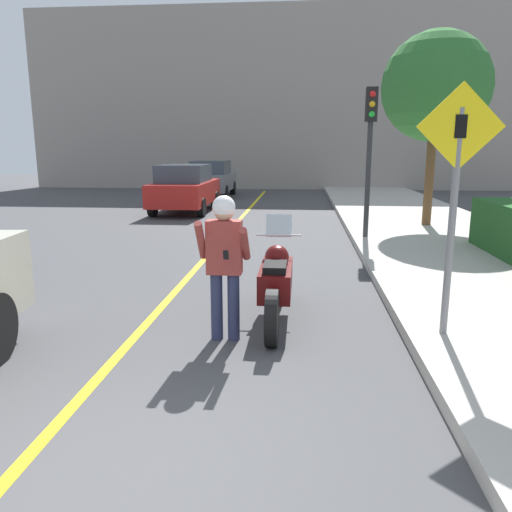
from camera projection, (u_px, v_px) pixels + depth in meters
name	position (u px, v px, depth m)	size (l,w,h in m)	color
ground_plane	(84.00, 498.00, 3.23)	(80.00, 80.00, 0.00)	#424244
road_center_line	(192.00, 272.00, 9.13)	(0.12, 36.00, 0.01)	yellow
building_backdrop	(279.00, 100.00, 27.52)	(28.00, 1.20, 9.74)	gray
motorcycle	(276.00, 282.00, 6.48)	(0.62, 2.38, 1.32)	black
person_biker	(224.00, 253.00, 5.71)	(0.59, 0.47, 1.71)	#282D4C
crossing_sign	(455.00, 188.00, 5.35)	(0.91, 0.08, 2.74)	slate
traffic_light	(370.00, 134.00, 11.46)	(0.26, 0.30, 3.43)	#2D2D30
street_tree	(436.00, 87.00, 13.08)	(2.84, 2.84, 5.08)	brown
parked_car_red	(185.00, 188.00, 17.68)	(1.88, 4.20, 1.68)	black
parked_car_grey	(211.00, 178.00, 23.40)	(1.88, 4.20, 1.68)	black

